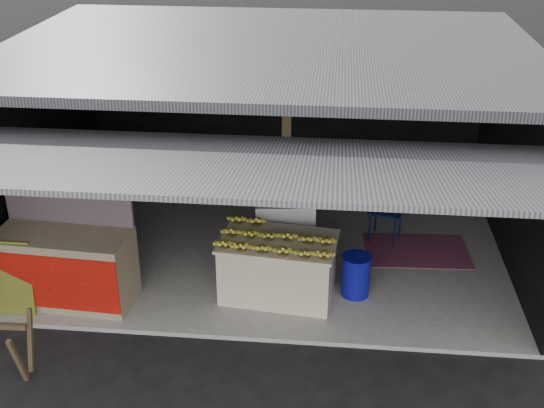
# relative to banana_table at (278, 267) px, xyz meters

# --- Properties ---
(ground) EXTENTS (80.00, 80.00, 0.00)m
(ground) POSITION_rel_banana_table_xyz_m (-0.28, -0.97, -0.47)
(ground) COLOR black
(ground) RESTS_ON ground
(concrete_slab) EXTENTS (7.00, 5.00, 0.06)m
(concrete_slab) POSITION_rel_banana_table_xyz_m (-0.28, 1.53, -0.44)
(concrete_slab) COLOR gray
(concrete_slab) RESTS_ON ground
(shophouse) EXTENTS (7.40, 7.29, 3.02)m
(shophouse) POSITION_rel_banana_table_xyz_m (-0.28, 1.85, 1.63)
(shophouse) COLOR black
(shophouse) RESTS_ON ground
(banana_table) EXTENTS (1.57, 1.07, 0.82)m
(banana_table) POSITION_rel_banana_table_xyz_m (0.00, 0.00, 0.00)
(banana_table) COLOR beige
(banana_table) RESTS_ON concrete_slab
(banana_pile) EXTENTS (1.45, 0.96, 0.16)m
(banana_pile) POSITION_rel_banana_table_xyz_m (0.00, -0.00, 0.49)
(banana_pile) COLOR yellow
(banana_pile) RESTS_ON banana_table
(white_crate) EXTENTS (0.88, 0.65, 0.92)m
(white_crate) POSITION_rel_banana_table_xyz_m (0.01, 0.96, 0.05)
(white_crate) COLOR white
(white_crate) RESTS_ON concrete_slab
(neighbor_stall) EXTENTS (1.75, 0.87, 1.76)m
(neighbor_stall) POSITION_rel_banana_table_xyz_m (-2.71, -0.36, 0.11)
(neighbor_stall) COLOR #998466
(neighbor_stall) RESTS_ON concrete_slab
(green_signboard) EXTENTS (0.66, 0.18, 0.98)m
(green_signboard) POSITION_rel_banana_table_xyz_m (-3.33, -0.71, 0.08)
(green_signboard) COLOR black
(green_signboard) RESTS_ON concrete_slab
(water_barrel) EXTENTS (0.37, 0.37, 0.54)m
(water_barrel) POSITION_rel_banana_table_xyz_m (1.01, 0.10, -0.14)
(water_barrel) COLOR #0C0E8B
(water_barrel) RESTS_ON concrete_slab
(plastic_chair) EXTENTS (0.57, 0.57, 0.97)m
(plastic_chair) POSITION_rel_banana_table_xyz_m (1.50, 1.76, 0.17)
(plastic_chair) COLOR #0A133A
(plastic_chair) RESTS_ON concrete_slab
(magenta_rug) EXTENTS (1.55, 1.08, 0.01)m
(magenta_rug) POSITION_rel_banana_table_xyz_m (1.93, 1.33, -0.41)
(magenta_rug) COLOR #771A4C
(magenta_rug) RESTS_ON concrete_slab
(picture_frames) EXTENTS (1.62, 0.04, 0.46)m
(picture_frames) POSITION_rel_banana_table_xyz_m (-0.44, 3.93, 1.46)
(picture_frames) COLOR black
(picture_frames) RESTS_ON shophouse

